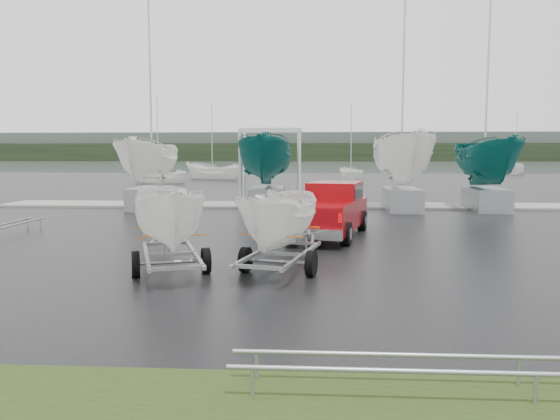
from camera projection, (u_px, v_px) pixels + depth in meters
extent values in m
plane|color=black|center=(262.00, 249.00, 16.06)|extent=(120.00, 120.00, 0.00)
plane|color=slate|center=(306.00, 166.00, 115.33)|extent=(300.00, 300.00, 0.00)
cube|color=gray|center=(285.00, 205.00, 28.96)|extent=(30.00, 3.00, 0.12)
cube|color=black|center=(309.00, 152.00, 184.51)|extent=(300.00, 8.00, 6.00)
cube|color=#4C5651|center=(309.00, 147.00, 192.24)|extent=(300.00, 6.00, 10.00)
cube|color=maroon|center=(330.00, 215.00, 18.44)|extent=(2.96, 5.55, 0.86)
cube|color=maroon|center=(335.00, 193.00, 19.28)|extent=(2.11, 2.42, 0.77)
cube|color=black|center=(335.00, 192.00, 19.27)|extent=(2.09, 2.20, 0.50)
cube|color=silver|center=(311.00, 234.00, 15.91)|extent=(1.83, 0.57, 0.32)
cylinder|color=black|center=(316.00, 219.00, 20.37)|extent=(0.43, 0.77, 0.73)
cylinder|color=black|center=(362.00, 220.00, 19.88)|extent=(0.43, 0.77, 0.73)
cylinder|color=black|center=(291.00, 232.00, 17.07)|extent=(0.43, 0.77, 0.73)
cylinder|color=black|center=(346.00, 234.00, 16.59)|extent=(0.43, 0.77, 0.73)
cube|color=#919499|center=(258.00, 252.00, 13.02)|extent=(0.89, 3.52, 0.08)
cube|color=#919499|center=(303.00, 255.00, 12.70)|extent=(0.89, 3.52, 0.08)
cylinder|color=#919499|center=(278.00, 262.00, 12.69)|extent=(1.58, 0.44, 0.08)
cylinder|color=black|center=(245.00, 260.00, 12.91)|extent=(0.31, 0.63, 0.60)
cylinder|color=black|center=(311.00, 264.00, 12.46)|extent=(0.31, 0.63, 0.60)
imported|color=white|center=(280.00, 170.00, 12.65)|extent=(1.76, 1.79, 3.87)
cube|color=#E16107|center=(289.00, 226.00, 13.57)|extent=(1.52, 0.39, 0.03)
cube|color=#E16107|center=(270.00, 236.00, 12.04)|extent=(1.52, 0.39, 0.03)
cube|color=#919499|center=(147.00, 255.00, 12.64)|extent=(1.25, 3.43, 0.08)
cube|color=#919499|center=(194.00, 253.00, 12.93)|extent=(1.25, 3.43, 0.08)
cylinder|color=#919499|center=(171.00, 262.00, 12.61)|extent=(1.54, 0.60, 0.08)
cylinder|color=black|center=(136.00, 264.00, 12.40)|extent=(0.37, 0.63, 0.60)
cylinder|color=black|center=(206.00, 260.00, 12.83)|extent=(0.37, 0.63, 0.60)
imported|color=white|center=(169.00, 163.00, 12.56)|extent=(2.02, 2.05, 4.19)
cube|color=#E16107|center=(168.00, 227.00, 13.50)|extent=(1.48, 0.55, 0.03)
cube|color=#E16107|center=(173.00, 236.00, 11.96)|extent=(1.48, 0.55, 0.03)
cylinder|color=silver|center=(240.00, 169.00, 28.10)|extent=(0.16, 0.58, 3.99)
cylinder|color=silver|center=(244.00, 168.00, 29.69)|extent=(0.16, 0.58, 3.99)
cylinder|color=silver|center=(299.00, 169.00, 27.92)|extent=(0.16, 0.58, 3.99)
cylinder|color=silver|center=(299.00, 168.00, 29.51)|extent=(0.16, 0.58, 3.99)
cube|color=silver|center=(271.00, 130.00, 28.60)|extent=(3.30, 0.25, 0.25)
cube|color=#919499|center=(150.00, 198.00, 27.33)|extent=(1.60, 3.20, 1.10)
imported|color=white|center=(148.00, 123.00, 26.94)|extent=(2.38, 2.44, 6.33)
cylinder|color=#B2B2B7|center=(150.00, 67.00, 27.15)|extent=(0.10, 0.10, 7.00)
cube|color=#919499|center=(267.00, 199.00, 27.17)|extent=(1.60, 3.20, 1.10)
imported|color=#0C5651|center=(267.00, 118.00, 26.76)|extent=(2.56, 2.63, 6.80)
cube|color=#919499|center=(402.00, 200.00, 26.57)|extent=(1.60, 3.20, 1.10)
imported|color=white|center=(404.00, 114.00, 26.14)|extent=(2.67, 2.75, 7.11)
cylinder|color=#B2B2B7|center=(404.00, 59.00, 26.36)|extent=(0.10, 0.10, 7.00)
cube|color=#919499|center=(486.00, 199.00, 26.62)|extent=(1.60, 3.20, 1.10)
imported|color=#0C5651|center=(489.00, 121.00, 26.23)|extent=(2.43, 2.50, 6.46)
cylinder|color=#B2B2B7|center=(488.00, 64.00, 26.43)|extent=(0.10, 0.10, 7.00)
cylinder|color=#919499|center=(536.00, 374.00, 6.11)|extent=(7.00, 0.06, 0.06)
cylinder|color=#919499|center=(520.00, 358.00, 6.60)|extent=(7.00, 0.06, 0.06)
imported|color=white|center=(159.00, 183.00, 51.54)|extent=(2.42, 2.38, 5.56)
cylinder|color=#B2B2B7|center=(158.00, 140.00, 51.13)|extent=(0.08, 0.08, 8.00)
imported|color=white|center=(212.00, 179.00, 59.23)|extent=(3.88, 3.86, 7.43)
cylinder|color=#B2B2B7|center=(212.00, 142.00, 58.81)|extent=(0.08, 0.08, 8.00)
imported|color=white|center=(351.00, 180.00, 56.17)|extent=(2.31, 2.36, 5.42)
cylinder|color=#B2B2B7|center=(351.00, 141.00, 55.75)|extent=(0.08, 0.08, 8.00)
imported|color=white|center=(514.00, 174.00, 72.93)|extent=(3.21, 3.25, 6.54)
cylinder|color=#B2B2B7|center=(516.00, 144.00, 72.52)|extent=(0.08, 0.08, 8.00)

